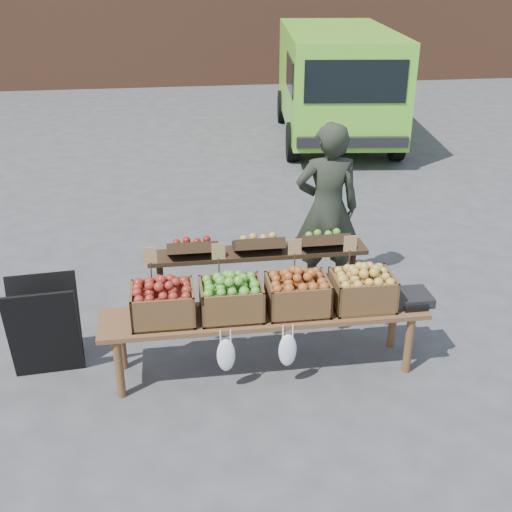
{
  "coord_description": "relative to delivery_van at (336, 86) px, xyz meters",
  "views": [
    {
      "loc": [
        -1.56,
        -4.78,
        3.25
      ],
      "look_at": [
        -0.84,
        0.26,
        0.85
      ],
      "focal_mm": 45.0,
      "sensor_mm": 36.0,
      "label": 1
    }
  ],
  "objects": [
    {
      "name": "crate_russet_pears",
      "position": [
        -2.77,
        -7.37,
        -0.31
      ],
      "size": [
        0.5,
        0.4,
        0.28
      ],
      "primitive_type": null,
      "color": "#478F2A",
      "rests_on": "display_bench"
    },
    {
      "name": "crate_golden_apples",
      "position": [
        -3.32,
        -7.37,
        -0.31
      ],
      "size": [
        0.5,
        0.4,
        0.28
      ],
      "primitive_type": null,
      "color": "maroon",
      "rests_on": "display_bench"
    },
    {
      "name": "back_table",
      "position": [
        -2.45,
        -6.65,
        -0.5
      ],
      "size": [
        2.1,
        0.44,
        1.04
      ],
      "primitive_type": null,
      "color": "#302113",
      "rests_on": "ground"
    },
    {
      "name": "weighing_scale",
      "position": [
        -1.25,
        -7.37,
        -0.41
      ],
      "size": [
        0.34,
        0.3,
        0.08
      ],
      "primitive_type": "cube",
      "color": "black",
      "rests_on": "display_bench"
    },
    {
      "name": "display_bench",
      "position": [
        -2.5,
        -7.37,
        -0.73
      ],
      "size": [
        2.7,
        0.56,
        0.57
      ],
      "primitive_type": null,
      "color": "brown",
      "rests_on": "ground"
    },
    {
      "name": "delivery_van",
      "position": [
        0.0,
        0.0,
        0.0
      ],
      "size": [
        2.61,
        4.75,
        2.03
      ],
      "primitive_type": null,
      "rotation": [
        0.0,
        0.0,
        -0.12
      ],
      "color": "#6FD032",
      "rests_on": "ground"
    },
    {
      "name": "vendor",
      "position": [
        -1.64,
        -5.97,
        -0.12
      ],
      "size": [
        0.68,
        0.47,
        1.8
      ],
      "primitive_type": "imported",
      "rotation": [
        0.0,
        0.0,
        3.08
      ],
      "color": "#252B20",
      "rests_on": "ground"
    },
    {
      "name": "ground",
      "position": [
        -1.66,
        -7.13,
        -1.02
      ],
      "size": [
        80.0,
        80.0,
        0.0
      ],
      "primitive_type": "plane",
      "color": "#49494C"
    },
    {
      "name": "crate_red_apples",
      "position": [
        -2.22,
        -7.37,
        -0.31
      ],
      "size": [
        0.5,
        0.4,
        0.28
      ],
      "primitive_type": null,
      "color": "#AC4D1A",
      "rests_on": "display_bench"
    },
    {
      "name": "crate_green_apples",
      "position": [
        -1.67,
        -7.37,
        -0.31
      ],
      "size": [
        0.5,
        0.4,
        0.28
      ],
      "primitive_type": null,
      "color": "gold",
      "rests_on": "display_bench"
    },
    {
      "name": "chalkboard_sign",
      "position": [
        -4.32,
        -7.14,
        -0.58
      ],
      "size": [
        0.59,
        0.36,
        0.86
      ],
      "primitive_type": null,
      "rotation": [
        0.0,
        0.0,
        0.08
      ],
      "color": "black",
      "rests_on": "ground"
    }
  ]
}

